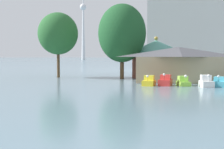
# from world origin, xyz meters

# --- Properties ---
(pedal_boat_yellow) EXTENTS (1.88, 2.46, 1.46)m
(pedal_boat_yellow) POSITION_xyz_m (5.35, 33.21, 0.53)
(pedal_boat_yellow) COLOR yellow
(pedal_boat_yellow) RESTS_ON ground
(pedal_boat_red) EXTENTS (2.04, 2.68, 1.68)m
(pedal_boat_red) POSITION_xyz_m (7.52, 33.69, 0.57)
(pedal_boat_red) COLOR red
(pedal_boat_red) RESTS_ON ground
(pedal_boat_lime) EXTENTS (1.75, 2.80, 1.51)m
(pedal_boat_lime) POSITION_xyz_m (9.86, 33.83, 0.49)
(pedal_boat_lime) COLOR #8CCC3F
(pedal_boat_lime) RESTS_ON ground
(pedal_boat_white) EXTENTS (1.63, 2.44, 1.67)m
(pedal_boat_white) POSITION_xyz_m (12.55, 32.33, 0.60)
(pedal_boat_white) COLOR white
(pedal_boat_white) RESTS_ON ground
(pedal_boat_cyan) EXTENTS (2.46, 3.34, 1.52)m
(pedal_boat_cyan) POSITION_xyz_m (14.42, 33.48, 0.48)
(pedal_boat_cyan) COLOR #4CB7CC
(pedal_boat_cyan) RESTS_ON ground
(boathouse) EXTENTS (13.57, 8.35, 5.29)m
(boathouse) POSITION_xyz_m (9.77, 40.15, 2.77)
(boathouse) COLOR tan
(boathouse) RESTS_ON ground
(green_roof_pavilion) EXTENTS (11.92, 11.92, 7.47)m
(green_roof_pavilion) POSITION_xyz_m (6.59, 49.04, 3.92)
(green_roof_pavilion) COLOR brown
(green_roof_pavilion) RESTS_ON ground
(shoreline_tree_tall_left) EXTENTS (7.28, 7.28, 11.82)m
(shoreline_tree_tall_left) POSITION_xyz_m (-11.16, 47.13, 7.98)
(shoreline_tree_tall_left) COLOR brown
(shoreline_tree_tall_left) RESTS_ON ground
(shoreline_tree_mid) EXTENTS (8.15, 8.15, 12.77)m
(shoreline_tree_mid) POSITION_xyz_m (0.73, 44.97, 7.79)
(shoreline_tree_mid) COLOR brown
(shoreline_tree_mid) RESTS_ON ground
(background_building_block) EXTENTS (34.47, 18.59, 23.58)m
(background_building_block) POSITION_xyz_m (21.68, 78.78, 11.81)
(background_building_block) COLOR silver
(background_building_block) RESTS_ON ground
(distant_broadcast_tower) EXTENTS (7.15, 7.15, 128.65)m
(distant_broadcast_tower) POSITION_xyz_m (-68.61, 332.77, 48.52)
(distant_broadcast_tower) COLOR silver
(distant_broadcast_tower) RESTS_ON ground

